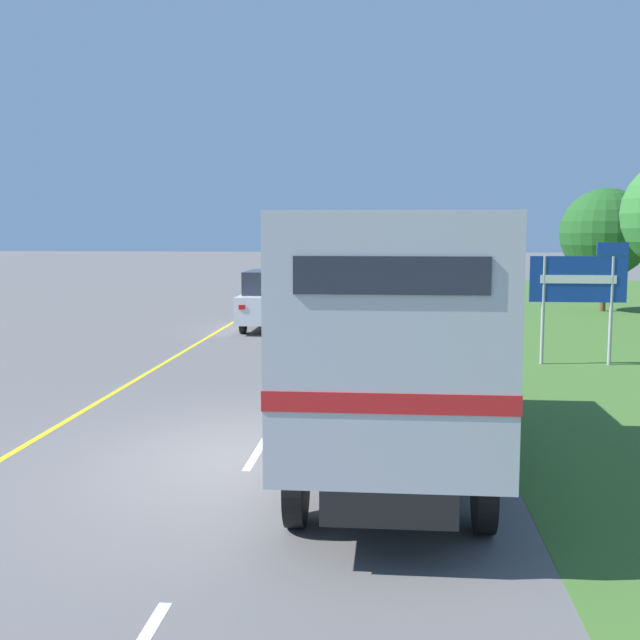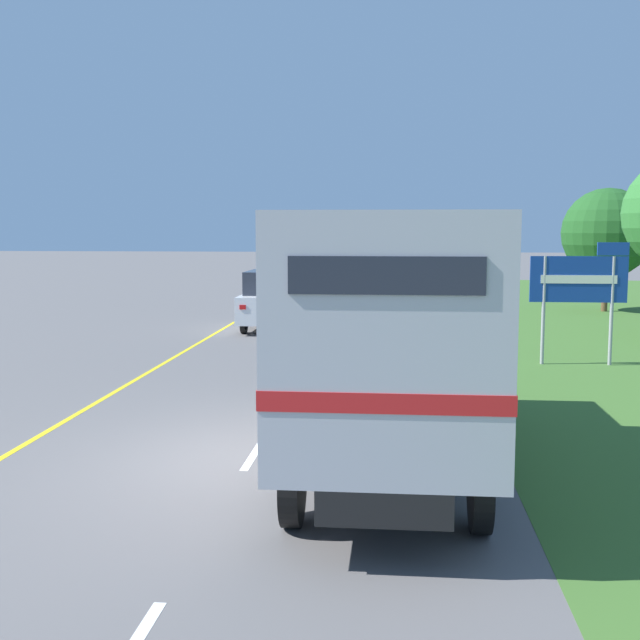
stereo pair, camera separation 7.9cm
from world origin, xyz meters
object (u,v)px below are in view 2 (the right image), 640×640
object	(u,v)px
highway_sign	(581,284)
roadside_tree_mid	(607,233)
lead_car_white	(272,300)
horse_trailer_truck	(389,329)

from	to	relation	value
highway_sign	roadside_tree_mid	xyz separation A→B (m)	(3.92, 13.20, 1.15)
lead_car_white	highway_sign	xyz separation A→B (m)	(8.67, -6.17, 1.04)
highway_sign	roadside_tree_mid	world-z (taller)	roadside_tree_mid
lead_car_white	roadside_tree_mid	distance (m)	14.59
horse_trailer_truck	highway_sign	size ratio (longest dim) A/B	2.63
highway_sign	lead_car_white	bearing A→B (deg)	144.57
lead_car_white	highway_sign	world-z (taller)	highway_sign
horse_trailer_truck	lead_car_white	distance (m)	15.79
highway_sign	roadside_tree_mid	distance (m)	13.82
lead_car_white	roadside_tree_mid	bearing A→B (deg)	29.20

